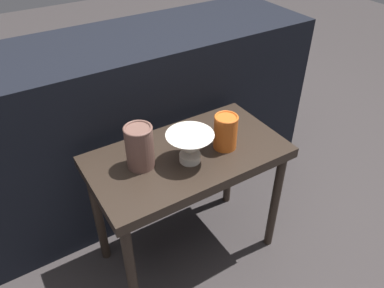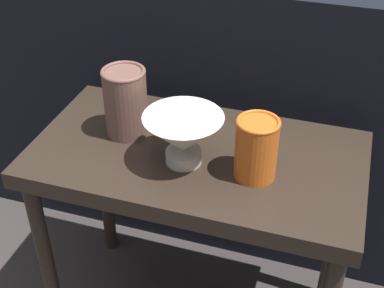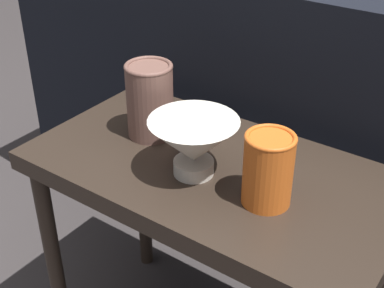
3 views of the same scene
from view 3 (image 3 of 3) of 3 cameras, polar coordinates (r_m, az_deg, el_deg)
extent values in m
cube|color=#2D231C|center=(1.03, 2.21, -3.25)|extent=(0.72, 0.39, 0.04)
cylinder|color=#2D231C|center=(1.29, -14.58, -11.68)|extent=(0.04, 0.04, 0.50)
cylinder|color=#2D231C|center=(1.46, -5.25, -4.96)|extent=(0.04, 0.04, 0.50)
cube|color=black|center=(1.48, 12.84, 1.97)|extent=(1.69, 0.50, 0.81)
cylinder|color=silver|center=(0.99, 0.17, -2.45)|extent=(0.08, 0.08, 0.03)
cone|color=silver|center=(0.96, 0.18, 0.31)|extent=(0.17, 0.17, 0.08)
cylinder|color=brown|center=(1.09, -4.51, 4.55)|extent=(0.10, 0.10, 0.15)
torus|color=brown|center=(1.06, -4.68, 8.24)|extent=(0.10, 0.10, 0.01)
cylinder|color=orange|center=(0.90, 8.11, -2.82)|extent=(0.09, 0.09, 0.13)
torus|color=orange|center=(0.87, 8.41, 0.66)|extent=(0.09, 0.09, 0.01)
camera|label=1|loc=(1.06, -76.48, 24.94)|focal=35.00mm
camera|label=2|loc=(0.28, -109.57, 16.73)|focal=50.00mm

